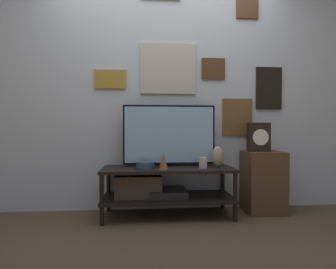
% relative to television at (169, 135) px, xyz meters
% --- Properties ---
extents(ground_plane, '(12.00, 12.00, 0.00)m').
position_rel_television_xyz_m(ground_plane, '(-0.02, -0.38, -0.81)').
color(ground_plane, '#4C3D2D').
extents(wall_back, '(6.40, 0.08, 2.70)m').
position_rel_television_xyz_m(wall_back, '(-0.01, 0.18, 0.55)').
color(wall_back, '#B2BCC6').
rests_on(wall_back, ground_plane).
extents(media_console, '(1.29, 0.47, 0.49)m').
position_rel_television_xyz_m(media_console, '(-0.12, -0.10, -0.50)').
color(media_console, black).
rests_on(media_console, ground_plane).
extents(television, '(0.95, 0.05, 0.63)m').
position_rel_television_xyz_m(television, '(0.00, 0.00, 0.00)').
color(television, black).
rests_on(television, media_console).
extents(vase_slim_bronze, '(0.09, 0.09, 0.16)m').
position_rel_television_xyz_m(vase_slim_bronze, '(-0.08, -0.24, -0.24)').
color(vase_slim_bronze, brown).
rests_on(vase_slim_bronze, media_console).
extents(vase_urn_stoneware, '(0.12, 0.11, 0.21)m').
position_rel_television_xyz_m(vase_urn_stoneware, '(0.48, -0.11, -0.22)').
color(vase_urn_stoneware, tan).
rests_on(vase_urn_stoneware, media_console).
extents(vase_wide_bowl, '(0.18, 0.18, 0.07)m').
position_rel_television_xyz_m(vase_wide_bowl, '(-0.24, -0.15, -0.29)').
color(vase_wide_bowl, '#2D4251').
rests_on(vase_wide_bowl, media_console).
extents(candle_jar, '(0.08, 0.08, 0.11)m').
position_rel_television_xyz_m(candle_jar, '(0.31, -0.19, -0.27)').
color(candle_jar, '#C1B29E').
rests_on(candle_jar, media_console).
extents(side_table, '(0.39, 0.34, 0.64)m').
position_rel_television_xyz_m(side_table, '(0.99, -0.04, -0.49)').
color(side_table, '#513823').
rests_on(side_table, ground_plane).
extents(mantel_clock, '(0.22, 0.11, 0.30)m').
position_rel_television_xyz_m(mantel_clock, '(0.93, -0.05, -0.02)').
color(mantel_clock, black).
rests_on(mantel_clock, side_table).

